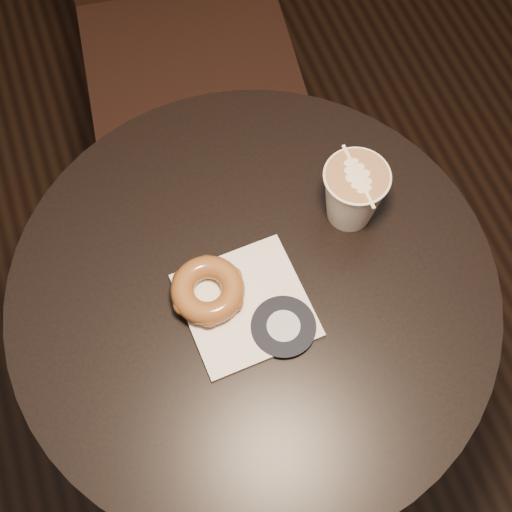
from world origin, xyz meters
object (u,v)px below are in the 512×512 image
(cafe_table, at_px, (254,335))
(pastry_bag, at_px, (246,305))
(doughnut, at_px, (208,290))
(latte_cup, at_px, (353,195))

(cafe_table, relative_size, pastry_bag, 4.50)
(cafe_table, relative_size, doughnut, 7.31)
(doughnut, bearing_deg, pastry_bag, -35.37)
(pastry_bag, height_order, doughnut, doughnut)
(cafe_table, bearing_deg, pastry_bag, -129.49)
(doughnut, xyz_separation_m, latte_cup, (0.24, 0.06, 0.03))
(cafe_table, distance_m, doughnut, 0.23)
(pastry_bag, distance_m, latte_cup, 0.22)
(cafe_table, height_order, doughnut, doughnut)
(doughnut, relative_size, latte_cup, 0.98)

